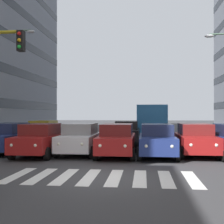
{
  "coord_description": "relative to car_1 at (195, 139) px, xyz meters",
  "views": [
    {
      "loc": [
        -1.48,
        10.46,
        2.27
      ],
      "look_at": [
        0.28,
        -5.93,
        2.36
      ],
      "focal_mm": 47.45,
      "sensor_mm": 36.0,
      "label": 1
    }
  ],
  "objects": [
    {
      "name": "bus_behind_traffic",
      "position": [
        2.09,
        -12.92,
        0.97
      ],
      "size": [
        2.78,
        10.5,
        3.0
      ],
      "color": "#286BAD",
      "rests_on": "ground_plane"
    },
    {
      "name": "crosswalk_markings",
      "position": [
        4.26,
        5.91,
        -0.88
      ],
      "size": [
        6.75,
        2.8,
        0.01
      ],
      "color": "silver",
      "rests_on": "ground_plane"
    },
    {
      "name": "street_lamp_right",
      "position": [
        12.26,
        -2.39,
        3.96
      ],
      "size": [
        2.86,
        0.28,
        7.77
      ],
      "color": "#4C6B56",
      "rests_on": "sidewalk_right"
    },
    {
      "name": "car_6",
      "position": [
        10.61,
        0.03,
        0.0
      ],
      "size": [
        2.02,
        4.44,
        1.72
      ],
      "color": "navy",
      "rests_on": "ground_plane"
    },
    {
      "name": "car_2",
      "position": [
        2.09,
        0.7,
        0.0
      ],
      "size": [
        2.02,
        4.44,
        1.72
      ],
      "color": "navy",
      "rests_on": "ground_plane"
    },
    {
      "name": "ground_plane",
      "position": [
        4.26,
        5.91,
        -0.89
      ],
      "size": [
        180.0,
        180.0,
        0.0
      ],
      "primitive_type": "plane",
      "color": "#38383A"
    },
    {
      "name": "car_5",
      "position": [
        8.34,
        0.93,
        0.0
      ],
      "size": [
        2.02,
        4.44,
        1.72
      ],
      "color": "maroon",
      "rests_on": "ground_plane"
    },
    {
      "name": "car_3",
      "position": [
        4.19,
        0.74,
        0.0
      ],
      "size": [
        2.02,
        4.44,
        1.72
      ],
      "color": "maroon",
      "rests_on": "ground_plane"
    },
    {
      "name": "car_row2_1",
      "position": [
        10.64,
        -6.12,
        0.0
      ],
      "size": [
        2.02,
        4.44,
        1.72
      ],
      "color": "gold",
      "rests_on": "ground_plane"
    },
    {
      "name": "car_4",
      "position": [
        6.3,
        0.21,
        0.0
      ],
      "size": [
        2.02,
        4.44,
        1.72
      ],
      "color": "silver",
      "rests_on": "ground_plane"
    },
    {
      "name": "car_1",
      "position": [
        0.0,
        0.0,
        0.0
      ],
      "size": [
        2.02,
        4.44,
        1.72
      ],
      "color": "maroon",
      "rests_on": "ground_plane"
    },
    {
      "name": "car_row2_0",
      "position": [
        4.02,
        -5.57,
        0.0
      ],
      "size": [
        2.02,
        4.44,
        1.72
      ],
      "color": "black",
      "rests_on": "ground_plane"
    }
  ]
}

